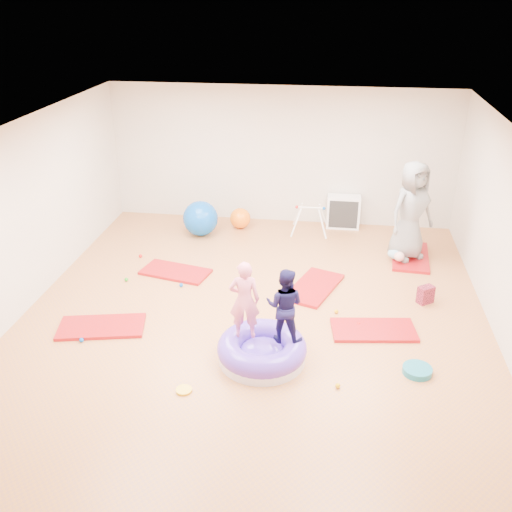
# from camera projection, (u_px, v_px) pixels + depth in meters

# --- Properties ---
(room) EXTENTS (7.01, 8.01, 2.81)m
(room) POSITION_uv_depth(u_px,v_px,m) (253.00, 233.00, 8.00)
(room) COLOR #A66542
(room) RESTS_ON ground
(gym_mat_front_left) EXTENTS (1.34, 0.87, 0.05)m
(gym_mat_front_left) POSITION_uv_depth(u_px,v_px,m) (102.00, 327.00, 8.34)
(gym_mat_front_left) COLOR #B30B00
(gym_mat_front_left) RESTS_ON ground
(gym_mat_mid_left) EXTENTS (1.27, 0.84, 0.05)m
(gym_mat_mid_left) POSITION_uv_depth(u_px,v_px,m) (175.00, 272.00, 9.93)
(gym_mat_mid_left) COLOR #B30B00
(gym_mat_mid_left) RESTS_ON ground
(gym_mat_center_back) EXTENTS (1.01, 1.37, 0.05)m
(gym_mat_center_back) POSITION_uv_depth(u_px,v_px,m) (314.00, 287.00, 9.43)
(gym_mat_center_back) COLOR #B30B00
(gym_mat_center_back) RESTS_ON ground
(gym_mat_right) EXTENTS (1.27, 0.75, 0.05)m
(gym_mat_right) POSITION_uv_depth(u_px,v_px,m) (374.00, 330.00, 8.26)
(gym_mat_right) COLOR #B30B00
(gym_mat_right) RESTS_ON ground
(gym_mat_rear_right) EXTENTS (0.75, 1.34, 0.05)m
(gym_mat_rear_right) POSITION_uv_depth(u_px,v_px,m) (410.00, 256.00, 10.49)
(gym_mat_rear_right) COLOR #B30B00
(gym_mat_rear_right) RESTS_ON ground
(inflatable_cushion) EXTENTS (1.20, 1.20, 0.38)m
(inflatable_cushion) POSITION_uv_depth(u_px,v_px,m) (262.00, 350.00, 7.59)
(inflatable_cushion) COLOR silver
(inflatable_cushion) RESTS_ON ground
(child_pink) EXTENTS (0.43, 0.31, 1.11)m
(child_pink) POSITION_uv_depth(u_px,v_px,m) (244.00, 297.00, 7.38)
(child_pink) COLOR pink
(child_pink) RESTS_ON inflatable_cushion
(child_navy) EXTENTS (0.55, 0.46, 1.04)m
(child_navy) POSITION_uv_depth(u_px,v_px,m) (285.00, 302.00, 7.32)
(child_navy) COLOR #120E37
(child_navy) RESTS_ON inflatable_cushion
(adult_caregiver) EXTENTS (1.04, 0.97, 1.79)m
(adult_caregiver) POSITION_uv_depth(u_px,v_px,m) (411.00, 211.00, 10.04)
(adult_caregiver) COLOR slate
(adult_caregiver) RESTS_ON gym_mat_rear_right
(infant) EXTENTS (0.38, 0.38, 0.22)m
(infant) POSITION_uv_depth(u_px,v_px,m) (398.00, 254.00, 10.24)
(infant) COLOR #8CBFD9
(infant) RESTS_ON gym_mat_rear_right
(ball_pit_balls) EXTENTS (4.00, 3.35, 0.06)m
(ball_pit_balls) POSITION_uv_depth(u_px,v_px,m) (228.00, 307.00, 8.83)
(ball_pit_balls) COLOR #0950BB
(ball_pit_balls) RESTS_ON ground
(exercise_ball_blue) EXTENTS (0.70, 0.70, 0.70)m
(exercise_ball_blue) POSITION_uv_depth(u_px,v_px,m) (200.00, 218.00, 11.32)
(exercise_ball_blue) COLOR #0950BB
(exercise_ball_blue) RESTS_ON ground
(exercise_ball_orange) EXTENTS (0.42, 0.42, 0.42)m
(exercise_ball_orange) POSITION_uv_depth(u_px,v_px,m) (240.00, 218.00, 11.70)
(exercise_ball_orange) COLOR orange
(exercise_ball_orange) RESTS_ON ground
(infant_play_gym) EXTENTS (0.73, 0.69, 0.56)m
(infant_play_gym) POSITION_uv_depth(u_px,v_px,m) (310.00, 215.00, 11.40)
(infant_play_gym) COLOR white
(infant_play_gym) RESTS_ON ground
(cube_shelf) EXTENTS (0.67, 0.33, 0.67)m
(cube_shelf) POSITION_uv_depth(u_px,v_px,m) (343.00, 212.00, 11.68)
(cube_shelf) COLOR white
(cube_shelf) RESTS_ON ground
(balance_disc) EXTENTS (0.38, 0.38, 0.08)m
(balance_disc) POSITION_uv_depth(u_px,v_px,m) (417.00, 370.00, 7.37)
(balance_disc) COLOR #196C83
(balance_disc) RESTS_ON ground
(backpack) EXTENTS (0.29, 0.27, 0.29)m
(backpack) POSITION_uv_depth(u_px,v_px,m) (426.00, 295.00, 8.97)
(backpack) COLOR #BE284B
(backpack) RESTS_ON ground
(yellow_toy) EXTENTS (0.20, 0.20, 0.03)m
(yellow_toy) POSITION_uv_depth(u_px,v_px,m) (184.00, 390.00, 7.06)
(yellow_toy) COLOR #D79F03
(yellow_toy) RESTS_ON ground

